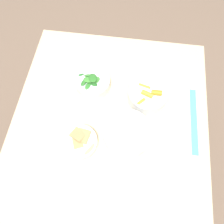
# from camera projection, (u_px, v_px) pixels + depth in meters

# --- Properties ---
(ground_plane) EXTENTS (10.00, 10.00, 0.00)m
(ground_plane) POSITION_uv_depth(u_px,v_px,m) (110.00, 160.00, 1.63)
(ground_plane) COLOR brown
(dining_table) EXTENTS (0.99, 0.86, 0.74)m
(dining_table) POSITION_uv_depth(u_px,v_px,m) (110.00, 133.00, 1.07)
(dining_table) COLOR beige
(dining_table) RESTS_ON ground_plane
(bowl_carrots) EXTENTS (0.17, 0.17, 0.08)m
(bowl_carrots) POSITION_uv_depth(u_px,v_px,m) (147.00, 95.00, 0.97)
(bowl_carrots) COLOR silver
(bowl_carrots) RESTS_ON dining_table
(bowl_greens) EXTENTS (0.16, 0.16, 0.08)m
(bowl_greens) POSITION_uv_depth(u_px,v_px,m) (93.00, 82.00, 1.00)
(bowl_greens) COLOR silver
(bowl_greens) RESTS_ON dining_table
(bowl_beans_hotdog) EXTENTS (0.20, 0.20, 0.07)m
(bowl_beans_hotdog) POSITION_uv_depth(u_px,v_px,m) (127.00, 134.00, 0.90)
(bowl_beans_hotdog) COLOR white
(bowl_beans_hotdog) RESTS_ON dining_table
(bowl_cookies) EXTENTS (0.15, 0.15, 0.05)m
(bowl_cookies) POSITION_uv_depth(u_px,v_px,m) (80.00, 142.00, 0.90)
(bowl_cookies) COLOR silver
(bowl_cookies) RESTS_ON dining_table
(ruler) EXTENTS (0.31, 0.03, 0.00)m
(ruler) POSITION_uv_depth(u_px,v_px,m) (194.00, 120.00, 0.96)
(ruler) COLOR #4C99E0
(ruler) RESTS_ON dining_table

